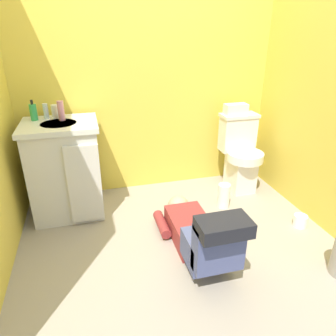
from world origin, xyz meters
TOP-DOWN VIEW (x-y plane):
  - ground_plane at (0.00, 0.00)m, footprint 2.88×2.92m
  - wall_back at (0.00, 1.00)m, footprint 2.54×0.08m
  - toilet at (0.85, 0.67)m, footprint 0.36×0.46m
  - vanity_cabinet at (-0.81, 0.63)m, footprint 0.60×0.53m
  - faucet at (-0.81, 0.78)m, footprint 0.02×0.02m
  - person_plumber at (0.09, -0.21)m, footprint 0.39×1.06m
  - tissue_box at (0.80, 0.76)m, footprint 0.22×0.11m
  - soap_dispenser at (-1.00, 0.76)m, footprint 0.06×0.06m
  - bottle_clear at (-0.91, 0.79)m, footprint 0.04×0.04m
  - bottle_white at (-0.84, 0.78)m, footprint 0.06×0.06m
  - bottle_pink at (-0.78, 0.70)m, footprint 0.05×0.05m
  - paper_towel_roll at (0.55, 0.35)m, footprint 0.11×0.11m
  - toilet_paper_roll at (1.03, -0.11)m, footprint 0.11×0.11m

SIDE VIEW (x-z plane):
  - ground_plane at x=0.00m, z-range -0.04..0.00m
  - toilet_paper_roll at x=1.03m, z-range 0.00..0.10m
  - paper_towel_roll at x=0.55m, z-range 0.00..0.22m
  - person_plumber at x=0.09m, z-range -0.08..0.44m
  - toilet at x=0.85m, z-range -0.01..0.74m
  - vanity_cabinet at x=-0.81m, z-range 0.01..0.83m
  - tissue_box at x=0.80m, z-range 0.75..0.85m
  - faucet at x=-0.81m, z-range 0.82..0.92m
  - bottle_white at x=-0.84m, z-range 0.82..0.93m
  - bottle_clear at x=-0.91m, z-range 0.82..0.94m
  - soap_dispenser at x=-1.00m, z-range 0.80..0.97m
  - bottle_pink at x=-0.78m, z-range 0.82..0.98m
  - wall_back at x=0.00m, z-range 0.00..2.40m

